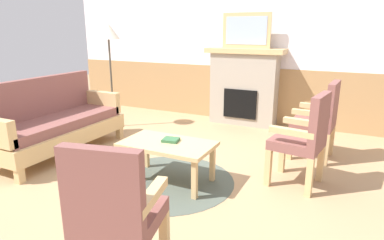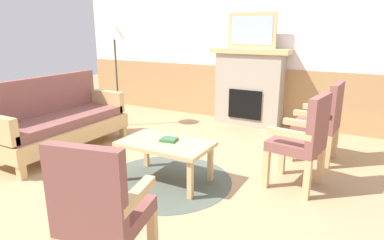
{
  "view_description": "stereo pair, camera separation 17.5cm",
  "coord_description": "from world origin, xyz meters",
  "px_view_note": "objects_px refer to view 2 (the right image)",
  "views": [
    {
      "loc": [
        1.64,
        -3.0,
        1.58
      ],
      "look_at": [
        0.0,
        0.35,
        0.55
      ],
      "focal_mm": 30.85,
      "sensor_mm": 36.0,
      "label": 1
    },
    {
      "loc": [
        1.8,
        -2.92,
        1.58
      ],
      "look_at": [
        0.0,
        0.35,
        0.55
      ],
      "focal_mm": 30.85,
      "sensor_mm": 36.0,
      "label": 2
    }
  ],
  "objects_px": {
    "framed_picture": "(252,31)",
    "armchair_front_left": "(100,208)",
    "armchair_by_window_left": "(304,138)",
    "coffee_table": "(166,147)",
    "book_on_table": "(169,140)",
    "fireplace": "(249,86)",
    "floor_lamp_by_couch": "(114,38)",
    "armchair_near_fireplace": "(323,118)",
    "couch": "(60,122)"
  },
  "relations": [
    {
      "from": "coffee_table",
      "to": "armchair_by_window_left",
      "type": "bearing_deg",
      "value": 22.76
    },
    {
      "from": "couch",
      "to": "armchair_by_window_left",
      "type": "bearing_deg",
      "value": 8.08
    },
    {
      "from": "book_on_table",
      "to": "coffee_table",
      "type": "bearing_deg",
      "value": -103.95
    },
    {
      "from": "armchair_near_fireplace",
      "to": "armchair_front_left",
      "type": "distance_m",
      "value": 2.98
    },
    {
      "from": "coffee_table",
      "to": "framed_picture",
      "type": "bearing_deg",
      "value": 89.61
    },
    {
      "from": "coffee_table",
      "to": "armchair_by_window_left",
      "type": "relative_size",
      "value": 0.98
    },
    {
      "from": "framed_picture",
      "to": "armchair_by_window_left",
      "type": "relative_size",
      "value": 0.82
    },
    {
      "from": "framed_picture",
      "to": "armchair_near_fireplace",
      "type": "xyz_separation_m",
      "value": [
        1.33,
        -1.14,
        -1.02
      ]
    },
    {
      "from": "armchair_near_fireplace",
      "to": "book_on_table",
      "type": "bearing_deg",
      "value": -134.55
    },
    {
      "from": "fireplace",
      "to": "book_on_table",
      "type": "height_order",
      "value": "fireplace"
    },
    {
      "from": "armchair_near_fireplace",
      "to": "floor_lamp_by_couch",
      "type": "bearing_deg",
      "value": -179.94
    },
    {
      "from": "armchair_near_fireplace",
      "to": "coffee_table",
      "type": "bearing_deg",
      "value": -133.79
    },
    {
      "from": "armchair_by_window_left",
      "to": "couch",
      "type": "bearing_deg",
      "value": -171.92
    },
    {
      "from": "framed_picture",
      "to": "armchair_near_fireplace",
      "type": "bearing_deg",
      "value": -40.49
    },
    {
      "from": "couch",
      "to": "armchair_front_left",
      "type": "relative_size",
      "value": 1.84
    },
    {
      "from": "couch",
      "to": "framed_picture",
      "type": "bearing_deg",
      "value": 54.1
    },
    {
      "from": "book_on_table",
      "to": "armchair_by_window_left",
      "type": "distance_m",
      "value": 1.37
    },
    {
      "from": "armchair_near_fireplace",
      "to": "armchair_by_window_left",
      "type": "bearing_deg",
      "value": -93.96
    },
    {
      "from": "fireplace",
      "to": "coffee_table",
      "type": "bearing_deg",
      "value": -90.39
    },
    {
      "from": "couch",
      "to": "floor_lamp_by_couch",
      "type": "distance_m",
      "value": 1.67
    },
    {
      "from": "armchair_front_left",
      "to": "floor_lamp_by_couch",
      "type": "height_order",
      "value": "floor_lamp_by_couch"
    },
    {
      "from": "framed_picture",
      "to": "couch",
      "type": "xyz_separation_m",
      "value": [
        -1.76,
        -2.43,
        -1.16
      ]
    },
    {
      "from": "framed_picture",
      "to": "book_on_table",
      "type": "xyz_separation_m",
      "value": [
        -0.01,
        -2.5,
        -1.1
      ]
    },
    {
      "from": "armchair_near_fireplace",
      "to": "floor_lamp_by_couch",
      "type": "relative_size",
      "value": 0.58
    },
    {
      "from": "fireplace",
      "to": "floor_lamp_by_couch",
      "type": "xyz_separation_m",
      "value": [
        -1.88,
        -1.14,
        0.8
      ]
    },
    {
      "from": "armchair_by_window_left",
      "to": "armchair_front_left",
      "type": "xyz_separation_m",
      "value": [
        -0.81,
        -1.98,
        0.0
      ]
    },
    {
      "from": "framed_picture",
      "to": "armchair_front_left",
      "type": "distance_m",
      "value": 4.14
    },
    {
      "from": "framed_picture",
      "to": "book_on_table",
      "type": "relative_size",
      "value": 4.85
    },
    {
      "from": "armchair_by_window_left",
      "to": "book_on_table",
      "type": "bearing_deg",
      "value": -158.94
    },
    {
      "from": "framed_picture",
      "to": "couch",
      "type": "bearing_deg",
      "value": -125.9
    },
    {
      "from": "armchair_by_window_left",
      "to": "floor_lamp_by_couch",
      "type": "bearing_deg",
      "value": 164.7
    },
    {
      "from": "fireplace",
      "to": "floor_lamp_by_couch",
      "type": "bearing_deg",
      "value": -148.79
    },
    {
      "from": "coffee_table",
      "to": "book_on_table",
      "type": "distance_m",
      "value": 0.09
    },
    {
      "from": "fireplace",
      "to": "armchair_by_window_left",
      "type": "height_order",
      "value": "fireplace"
    },
    {
      "from": "book_on_table",
      "to": "floor_lamp_by_couch",
      "type": "bearing_deg",
      "value": 144.18
    },
    {
      "from": "couch",
      "to": "armchair_front_left",
      "type": "bearing_deg",
      "value": -34.86
    },
    {
      "from": "framed_picture",
      "to": "armchair_by_window_left",
      "type": "distance_m",
      "value": 2.58
    },
    {
      "from": "armchair_front_left",
      "to": "floor_lamp_by_couch",
      "type": "distance_m",
      "value": 3.8
    },
    {
      "from": "framed_picture",
      "to": "armchair_near_fireplace",
      "type": "height_order",
      "value": "framed_picture"
    },
    {
      "from": "book_on_table",
      "to": "floor_lamp_by_couch",
      "type": "height_order",
      "value": "floor_lamp_by_couch"
    },
    {
      "from": "floor_lamp_by_couch",
      "to": "framed_picture",
      "type": "bearing_deg",
      "value": 31.22
    },
    {
      "from": "armchair_near_fireplace",
      "to": "framed_picture",
      "type": "bearing_deg",
      "value": 139.51
    },
    {
      "from": "book_on_table",
      "to": "floor_lamp_by_couch",
      "type": "distance_m",
      "value": 2.52
    },
    {
      "from": "coffee_table",
      "to": "floor_lamp_by_couch",
      "type": "xyz_separation_m",
      "value": [
        -1.86,
        1.4,
        1.06
      ]
    },
    {
      "from": "coffee_table",
      "to": "armchair_by_window_left",
      "type": "height_order",
      "value": "armchair_by_window_left"
    },
    {
      "from": "framed_picture",
      "to": "book_on_table",
      "type": "height_order",
      "value": "framed_picture"
    },
    {
      "from": "framed_picture",
      "to": "armchair_front_left",
      "type": "height_order",
      "value": "framed_picture"
    },
    {
      "from": "framed_picture",
      "to": "coffee_table",
      "type": "xyz_separation_m",
      "value": [
        -0.02,
        -2.54,
        -1.17
      ]
    },
    {
      "from": "fireplace",
      "to": "armchair_near_fireplace",
      "type": "xyz_separation_m",
      "value": [
        1.33,
        -1.14,
        -0.11
      ]
    },
    {
      "from": "framed_picture",
      "to": "armchair_near_fireplace",
      "type": "relative_size",
      "value": 0.82
    }
  ]
}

